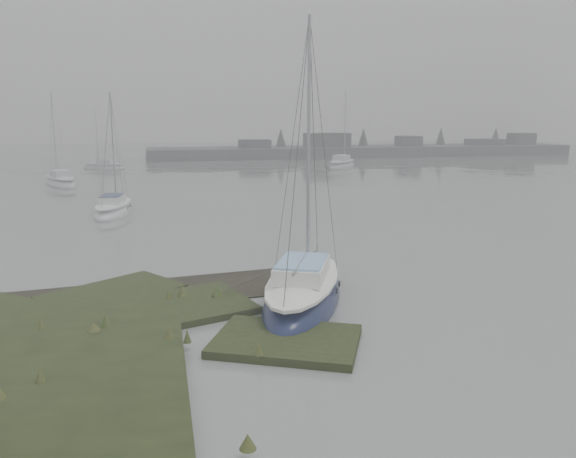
% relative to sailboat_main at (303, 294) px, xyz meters
% --- Properties ---
extents(ground, '(160.00, 160.00, 0.00)m').
position_rel_sailboat_main_xyz_m(ground, '(-1.69, 27.55, -0.28)').
color(ground, slate).
rests_on(ground, ground).
extents(far_shoreline, '(60.00, 8.00, 4.15)m').
position_rel_sailboat_main_xyz_m(far_shoreline, '(25.16, 59.45, 0.57)').
color(far_shoreline, '#4C4F51').
rests_on(far_shoreline, ground).
extents(sailboat_main, '(4.53, 6.74, 9.08)m').
position_rel_sailboat_main_xyz_m(sailboat_main, '(0.00, 0.00, 0.00)').
color(sailboat_main, '#141B3D').
rests_on(sailboat_main, ground).
extents(sailboat_white, '(2.59, 5.49, 7.45)m').
position_rel_sailboat_main_xyz_m(sailboat_white, '(-6.75, 17.58, -0.05)').
color(sailboat_white, silver).
rests_on(sailboat_white, ground).
extents(sailboat_far_a, '(4.03, 6.02, 8.11)m').
position_rel_sailboat_main_xyz_m(sailboat_far_a, '(-12.01, 32.77, -0.03)').
color(sailboat_far_a, silver).
rests_on(sailboat_far_a, ground).
extents(sailboat_far_b, '(5.45, 6.39, 9.00)m').
position_rel_sailboat_main_xyz_m(sailboat_far_b, '(15.35, 42.90, -0.00)').
color(sailboat_far_b, '#9EA2A6').
rests_on(sailboat_far_b, ground).
extents(sailboat_far_c, '(5.07, 3.55, 6.86)m').
position_rel_sailboat_main_xyz_m(sailboat_far_c, '(-9.87, 47.12, -0.07)').
color(sailboat_far_c, '#A2A5AB').
rests_on(sailboat_far_c, ground).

